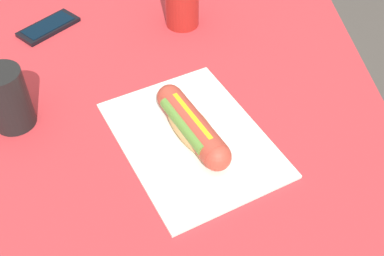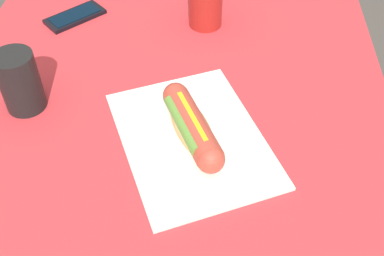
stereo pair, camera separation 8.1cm
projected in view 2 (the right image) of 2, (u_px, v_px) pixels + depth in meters
The scene contains 5 objects.
dining_table at pixel (159, 210), 0.90m from camera, with size 1.11×0.86×0.75m.
paper_wrapper at pixel (192, 139), 0.83m from camera, with size 0.32×0.24×0.01m, color silver.
hot_dog at pixel (192, 126), 0.81m from camera, with size 0.19×0.12×0.05m.
cell_phone at pixel (75, 16), 1.10m from camera, with size 0.14×0.14×0.01m.
drinking_cup at pixel (20, 82), 0.85m from camera, with size 0.07×0.07×0.12m, color black.
Camera 2 is at (-0.51, -0.10, 1.37)m, focal length 44.23 mm.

